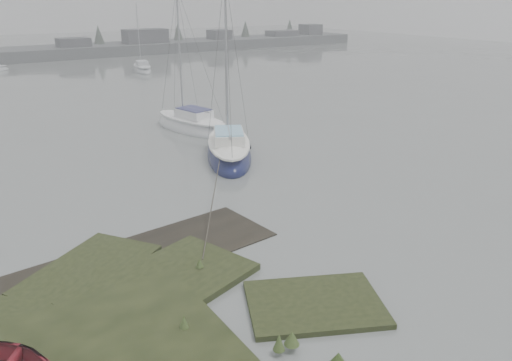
% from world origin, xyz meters
% --- Properties ---
extents(ground, '(160.00, 160.00, 0.00)m').
position_xyz_m(ground, '(0.00, 30.00, 0.00)').
color(ground, slate).
rests_on(ground, ground).
extents(far_shoreline, '(60.00, 8.00, 4.15)m').
position_xyz_m(far_shoreline, '(26.84, 61.90, 0.85)').
color(far_shoreline, '#4C4F51').
rests_on(far_shoreline, ground).
extents(sailboat_main, '(5.06, 6.99, 9.50)m').
position_xyz_m(sailboat_main, '(5.16, 11.99, 0.29)').
color(sailboat_main, '#0C103A').
rests_on(sailboat_main, ground).
extents(sailboat_white, '(3.38, 6.57, 8.85)m').
position_xyz_m(sailboat_white, '(5.99, 17.93, 0.27)').
color(sailboat_white, silver).
rests_on(sailboat_white, ground).
extents(sailboat_far_b, '(2.78, 5.56, 7.51)m').
position_xyz_m(sailboat_far_b, '(12.68, 43.57, 0.23)').
color(sailboat_far_b, '#A5AAAF').
rests_on(sailboat_far_b, ground).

